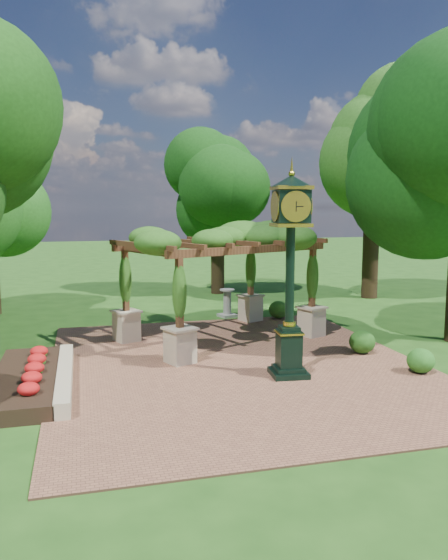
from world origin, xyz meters
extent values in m
plane|color=#1E4714|center=(0.00, 0.00, 0.00)|extent=(120.00, 120.00, 0.00)
cube|color=brown|center=(0.00, 1.00, 0.02)|extent=(10.00, 12.00, 0.04)
cube|color=#C6B793|center=(-4.60, 0.50, 0.20)|extent=(0.35, 5.00, 0.40)
cube|color=red|center=(-5.50, 0.50, 0.18)|extent=(1.50, 5.00, 0.36)
cube|color=black|center=(0.98, -0.34, 0.11)|extent=(0.99, 0.99, 0.14)
cube|color=black|center=(0.98, -0.34, 0.72)|extent=(0.62, 0.62, 1.03)
cube|color=gold|center=(0.98, -0.34, 1.18)|extent=(0.70, 0.70, 0.05)
cylinder|color=black|center=(0.98, -0.34, 2.66)|extent=(0.25, 0.25, 2.62)
cube|color=black|center=(0.98, -0.34, 4.37)|extent=(0.87, 0.87, 0.80)
cylinder|color=white|center=(0.94, -0.75, 4.37)|extent=(0.68, 0.10, 0.68)
cone|color=black|center=(0.98, -0.34, 5.00)|extent=(1.12, 1.12, 0.29)
sphere|color=gold|center=(0.98, -0.34, 5.17)|extent=(0.16, 0.16, 0.16)
cube|color=#C1B08F|center=(-1.52, 1.55, 0.52)|extent=(0.90, 0.90, 0.95)
cube|color=#53321C|center=(-1.52, 1.55, 2.02)|extent=(0.22, 0.22, 1.96)
cube|color=#C1B08F|center=(3.35, 3.61, 0.52)|extent=(0.90, 0.90, 0.95)
cube|color=#53321C|center=(3.35, 3.61, 2.02)|extent=(0.22, 0.22, 1.96)
cube|color=#C1B08F|center=(-2.76, 4.48, 0.52)|extent=(0.90, 0.90, 0.95)
cube|color=#53321C|center=(-2.76, 4.48, 2.02)|extent=(0.22, 0.22, 1.96)
cube|color=#C1B08F|center=(2.12, 6.54, 0.52)|extent=(0.90, 0.90, 0.95)
cube|color=#53321C|center=(2.12, 6.54, 2.02)|extent=(0.22, 0.22, 1.96)
cube|color=#53321C|center=(0.92, 2.58, 3.09)|extent=(5.71, 2.53, 0.23)
cube|color=#53321C|center=(-0.32, 5.51, 3.09)|extent=(5.71, 2.53, 0.23)
ellipsoid|color=#265317|center=(0.30, 4.05, 3.37)|extent=(7.14, 5.90, 1.06)
cube|color=#97978F|center=(1.49, 7.64, 0.06)|extent=(0.78, 0.78, 0.11)
cylinder|color=#97978F|center=(1.49, 7.64, 0.56)|extent=(0.40, 0.40, 1.01)
cylinder|color=#97978F|center=(1.49, 7.64, 1.09)|extent=(0.74, 0.74, 0.06)
ellipsoid|color=#24611B|center=(4.42, -0.99, 0.36)|extent=(0.94, 0.94, 0.65)
ellipsoid|color=#1D4914|center=(3.90, 1.15, 0.39)|extent=(0.89, 0.89, 0.69)
ellipsoid|color=#295719|center=(3.30, 6.64, 0.38)|extent=(0.96, 0.96, 0.69)
cylinder|color=black|center=(2.60, 13.62, 1.50)|extent=(0.68, 0.68, 2.99)
ellipsoid|color=#10370D|center=(2.60, 13.62, 5.36)|extent=(3.97, 3.97, 4.73)
cylinder|color=#312113|center=(9.40, 10.42, 2.04)|extent=(0.76, 0.76, 4.08)
ellipsoid|color=#285819|center=(9.40, 10.42, 7.30)|extent=(5.42, 5.42, 6.44)
camera|label=1|loc=(-4.11, -13.11, 4.35)|focal=35.00mm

